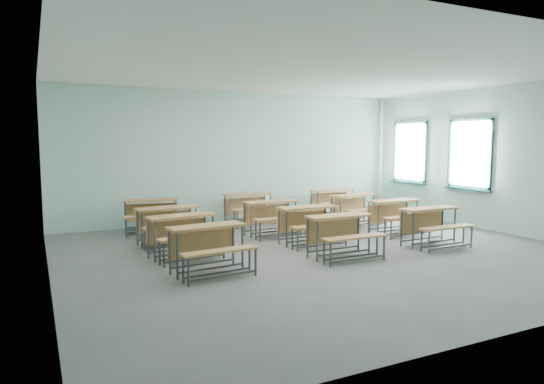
% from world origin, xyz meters
% --- Properties ---
extents(room, '(9.04, 8.04, 3.24)m').
position_xyz_m(room, '(0.08, 0.03, 1.60)').
color(room, slate).
rests_on(room, ground).
extents(desk_unit_r0c0, '(1.24, 0.90, 0.73)m').
position_xyz_m(desk_unit_r0c0, '(-2.31, -0.43, 0.49)').
color(desk_unit_r0c0, '#A06D3A').
rests_on(desk_unit_r0c0, ground).
extents(desk_unit_r0c1, '(1.17, 0.79, 0.73)m').
position_xyz_m(desk_unit_r0c1, '(0.06, -0.47, 0.49)').
color(desk_unit_r0c1, '#A06D3A').
rests_on(desk_unit_r0c1, ground).
extents(desk_unit_r0c2, '(1.18, 0.80, 0.73)m').
position_xyz_m(desk_unit_r0c2, '(2.12, -0.47, 0.49)').
color(desk_unit_r0c2, '#A06D3A').
rests_on(desk_unit_r0c2, ground).
extents(desk_unit_r1c0, '(1.26, 0.93, 0.73)m').
position_xyz_m(desk_unit_r1c0, '(-2.38, 0.74, 0.49)').
color(desk_unit_r1c0, '#A06D3A').
rests_on(desk_unit_r1c0, ground).
extents(desk_unit_r1c1, '(1.18, 0.80, 0.73)m').
position_xyz_m(desk_unit_r1c1, '(0.11, 0.70, 0.49)').
color(desk_unit_r1c1, '#A06D3A').
rests_on(desk_unit_r1c1, ground).
extents(desk_unit_r1c2, '(1.18, 0.81, 0.73)m').
position_xyz_m(desk_unit_r1c2, '(2.32, 0.79, 0.49)').
color(desk_unit_r1c2, '#A06D3A').
rests_on(desk_unit_r1c2, ground).
extents(desk_unit_r2c0, '(1.21, 0.85, 0.73)m').
position_xyz_m(desk_unit_r2c0, '(-2.36, 1.84, 0.49)').
color(desk_unit_r2c0, '#A06D3A').
rests_on(desk_unit_r2c0, ground).
extents(desk_unit_r2c1, '(1.20, 0.83, 0.73)m').
position_xyz_m(desk_unit_r2c1, '(-0.15, 1.80, 0.49)').
color(desk_unit_r2c1, '#A06D3A').
rests_on(desk_unit_r2c1, ground).
extents(desk_unit_r2c2, '(1.26, 0.93, 0.73)m').
position_xyz_m(desk_unit_r2c2, '(2.16, 2.02, 0.49)').
color(desk_unit_r2c2, '#A06D3A').
rests_on(desk_unit_r2c2, ground).
extents(desk_unit_r3c0, '(1.26, 0.94, 0.73)m').
position_xyz_m(desk_unit_r3c0, '(-2.38, 3.23, 0.49)').
color(desk_unit_r3c0, '#A06D3A').
rests_on(desk_unit_r3c0, ground).
extents(desk_unit_r3c1, '(1.20, 0.83, 0.73)m').
position_xyz_m(desk_unit_r3c1, '(-0.02, 3.30, 0.49)').
color(desk_unit_r3c1, '#A06D3A').
rests_on(desk_unit_r3c1, ground).
extents(desk_unit_r3c2, '(1.18, 0.81, 0.73)m').
position_xyz_m(desk_unit_r3c2, '(2.40, 3.29, 0.49)').
color(desk_unit_r3c2, '#A06D3A').
rests_on(desk_unit_r3c2, ground).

